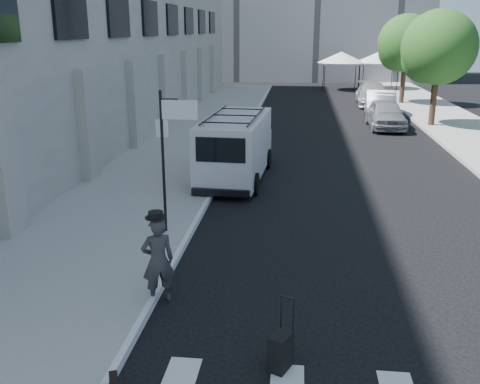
% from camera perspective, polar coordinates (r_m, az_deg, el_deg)
% --- Properties ---
extents(ground, '(120.00, 120.00, 0.00)m').
position_cam_1_polar(ground, '(10.42, 2.03, -11.79)').
color(ground, black).
rests_on(ground, ground).
extents(sidewalk_left, '(4.50, 48.00, 0.15)m').
position_cam_1_polar(sidewalk_left, '(26.06, -4.60, 6.00)').
color(sidewalk_left, gray).
rests_on(sidewalk_left, ground).
extents(sidewalk_right, '(4.00, 56.00, 0.15)m').
position_cam_1_polar(sidewalk_right, '(30.68, 22.23, 6.47)').
color(sidewalk_right, gray).
rests_on(sidewalk_right, ground).
extents(building_left, '(10.00, 44.00, 12.00)m').
position_cam_1_polar(building_left, '(29.73, -18.70, 18.05)').
color(building_left, gray).
rests_on(building_left, ground).
extents(sign_pole, '(1.03, 0.07, 3.50)m').
position_cam_1_polar(sign_pole, '(12.89, -7.31, 6.30)').
color(sign_pole, black).
rests_on(sign_pole, sidewalk_left).
extents(tree_near, '(3.80, 3.83, 6.03)m').
position_cam_1_polar(tree_near, '(30.07, 20.17, 14.01)').
color(tree_near, black).
rests_on(tree_near, ground).
extents(tree_far, '(3.80, 3.83, 6.03)m').
position_cam_1_polar(tree_far, '(38.88, 17.11, 14.74)').
color(tree_far, black).
rests_on(tree_far, ground).
extents(tent_left, '(4.00, 4.00, 3.20)m').
position_cam_1_polar(tent_left, '(47.28, 10.76, 13.91)').
color(tent_left, black).
rests_on(tent_left, ground).
extents(tent_right, '(4.00, 4.00, 3.20)m').
position_cam_1_polar(tent_right, '(48.11, 14.63, 13.71)').
color(tent_right, black).
rests_on(tent_right, ground).
extents(businessman, '(0.74, 0.64, 1.71)m').
position_cam_1_polar(businessman, '(10.22, -8.74, -7.25)').
color(businessman, '#313133').
rests_on(businessman, ground).
extents(suitcase, '(0.41, 0.48, 1.15)m').
position_cam_1_polar(suitcase, '(8.53, 4.38, -16.57)').
color(suitcase, black).
rests_on(suitcase, ground).
extents(cargo_van, '(2.27, 5.82, 2.17)m').
position_cam_1_polar(cargo_van, '(18.54, -0.39, 4.89)').
color(cargo_van, silver).
rests_on(cargo_van, ground).
extents(parked_car_a, '(1.77, 4.39, 1.49)m').
position_cam_1_polar(parked_car_a, '(29.33, 15.28, 8.03)').
color(parked_car_a, gray).
rests_on(parked_car_a, ground).
extents(parked_car_b, '(2.05, 4.93, 1.59)m').
position_cam_1_polar(parked_car_b, '(32.87, 14.74, 9.06)').
color(parked_car_b, slate).
rests_on(parked_car_b, ground).
extents(parked_car_c, '(2.32, 5.24, 1.49)m').
position_cam_1_polar(parked_car_c, '(38.19, 13.94, 10.08)').
color(parked_car_c, '#A2A6AA').
rests_on(parked_car_c, ground).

